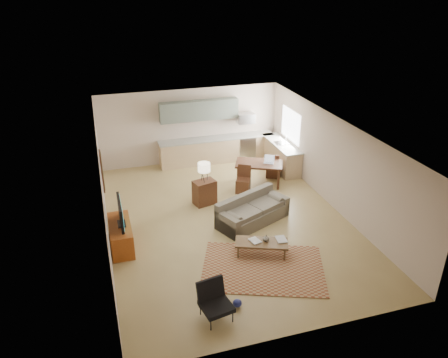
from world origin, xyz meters
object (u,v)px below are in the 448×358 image
object	(u,v)px
sofa	(253,210)
console_table	(205,192)
coffee_table	(261,248)
armchair	(216,303)
tv_credenza	(121,235)
dining_table	(259,173)

from	to	relation	value
sofa	console_table	xyz separation A→B (m)	(-1.02, 1.44, -0.01)
coffee_table	armchair	xyz separation A→B (m)	(-1.66, -1.78, 0.19)
sofa	coffee_table	xyz separation A→B (m)	(-0.35, -1.56, -0.19)
sofa	tv_credenza	size ratio (longest dim) A/B	1.56
sofa	coffee_table	size ratio (longest dim) A/B	1.69
tv_credenza	dining_table	distance (m)	5.22
sofa	dining_table	xyz separation A→B (m)	(1.02, 2.23, -0.00)
armchair	sofa	bearing A→B (deg)	48.26
dining_table	console_table	bearing A→B (deg)	-134.48
coffee_table	tv_credenza	distance (m)	3.56
armchair	coffee_table	bearing A→B (deg)	36.34
sofa	armchair	distance (m)	3.89
armchair	console_table	size ratio (longest dim) A/B	1.04
console_table	dining_table	xyz separation A→B (m)	(2.03, 0.79, 0.00)
tv_credenza	console_table	xyz separation A→B (m)	(2.60, 1.60, 0.05)
armchair	console_table	bearing A→B (deg)	67.55
sofa	dining_table	bearing A→B (deg)	40.94
console_table	dining_table	size ratio (longest dim) A/B	0.50
armchair	dining_table	xyz separation A→B (m)	(3.03, 5.57, -0.01)
sofa	armchair	bearing A→B (deg)	-145.54
console_table	sofa	bearing A→B (deg)	-69.97
coffee_table	console_table	size ratio (longest dim) A/B	1.73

